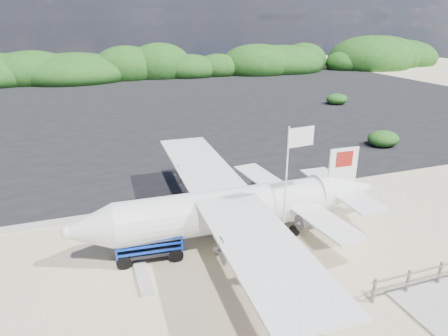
# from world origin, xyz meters

# --- Properties ---
(ground) EXTENTS (160.00, 160.00, 0.00)m
(ground) POSITION_xyz_m (0.00, 0.00, 0.00)
(ground) COLOR beige
(asphalt_apron) EXTENTS (90.00, 50.00, 0.04)m
(asphalt_apron) POSITION_xyz_m (0.00, 30.00, 0.00)
(asphalt_apron) COLOR #B2B2B2
(asphalt_apron) RESTS_ON ground
(lagoon) EXTENTS (9.00, 7.00, 0.40)m
(lagoon) POSITION_xyz_m (-9.00, 1.50, 0.00)
(lagoon) COLOR #B2B2B2
(lagoon) RESTS_ON ground
(vegetation_band) EXTENTS (124.00, 8.00, 4.40)m
(vegetation_band) POSITION_xyz_m (0.00, 55.00, 0.00)
(vegetation_band) COLOR #B2B2B2
(vegetation_band) RESTS_ON ground
(fence) EXTENTS (6.40, 2.00, 1.10)m
(fence) POSITION_xyz_m (6.00, -5.00, 0.00)
(fence) COLOR #B2B2B2
(fence) RESTS_ON ground
(baggage_cart) EXTENTS (3.06, 1.91, 1.46)m
(baggage_cart) POSITION_xyz_m (-4.00, 0.54, 0.00)
(baggage_cart) COLOR #0C33B9
(baggage_cart) RESTS_ON ground
(flagpole) EXTENTS (1.19, 0.59, 5.76)m
(flagpole) POSITION_xyz_m (1.21, -1.47, 0.00)
(flagpole) COLOR white
(flagpole) RESTS_ON ground
(signboard) EXTENTS (1.95, 0.43, 1.60)m
(signboard) POSITION_xyz_m (0.38, -2.77, 0.00)
(signboard) COLOR #4C3115
(signboard) RESTS_ON ground
(crew_a) EXTENTS (0.63, 0.52, 1.49)m
(crew_a) POSITION_xyz_m (-2.08, 3.23, 0.74)
(crew_a) COLOR navy
(crew_a) RESTS_ON ground
(crew_b) EXTENTS (0.79, 0.63, 1.57)m
(crew_b) POSITION_xyz_m (1.03, 5.95, 0.78)
(crew_b) COLOR navy
(crew_b) RESTS_ON ground
(aircraft_large) EXTENTS (17.36, 17.36, 5.03)m
(aircraft_large) POSITION_xyz_m (13.37, 21.28, 0.00)
(aircraft_large) COLOR #B2B2B2
(aircraft_large) RESTS_ON ground
(aircraft_small) EXTENTS (8.11, 8.11, 2.70)m
(aircraft_small) POSITION_xyz_m (-6.44, 30.43, 0.00)
(aircraft_small) COLOR #B2B2B2
(aircraft_small) RESTS_ON ground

